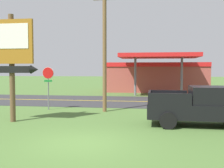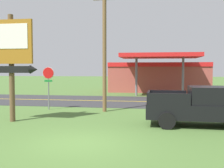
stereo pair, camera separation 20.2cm
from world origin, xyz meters
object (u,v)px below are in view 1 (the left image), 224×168
at_px(motel_sign, 11,52).
at_px(pickup_black_parked_on_lawn, 202,107).
at_px(utility_pole, 105,42).
at_px(gas_station, 157,76).
at_px(stop_sign, 48,80).

height_order(motel_sign, pickup_black_parked_on_lawn, motel_sign).
relative_size(motel_sign, utility_pole, 0.66).
xyz_separation_m(motel_sign, gas_station, (8.11, 20.49, -1.78)).
relative_size(stop_sign, utility_pole, 0.34).
distance_m(motel_sign, utility_pole, 5.96).
bearing_deg(gas_station, utility_pole, -103.26).
bearing_deg(motel_sign, pickup_black_parked_on_lawn, 2.72).
bearing_deg(stop_sign, pickup_black_parked_on_lawn, -22.05).
distance_m(stop_sign, utility_pole, 4.74).
height_order(motel_sign, gas_station, motel_sign).
xyz_separation_m(motel_sign, pickup_black_parked_on_lawn, (9.74, 0.46, -2.76)).
xyz_separation_m(utility_pole, gas_station, (3.86, 16.40, -2.65)).
height_order(utility_pole, pickup_black_parked_on_lawn, utility_pole).
xyz_separation_m(motel_sign, utility_pole, (4.25, 4.09, 0.87)).
bearing_deg(utility_pole, stop_sign, 176.98).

